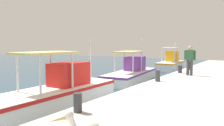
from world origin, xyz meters
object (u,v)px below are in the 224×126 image
object	(u,v)px
mooring_bollard_fourth	(189,66)
fisherman_standing	(190,59)
mooring_bollard_second	(158,76)
fishing_boat_second	(58,93)
fishing_boat_third	(132,73)
mooring_bollard_nearest	(78,103)
fishing_boat_fourth	(171,64)
mooring_bollard_third	(180,69)

from	to	relation	value
mooring_bollard_fourth	fisherman_standing	bearing A→B (deg)	-165.47
mooring_bollard_second	mooring_bollard_fourth	distance (m)	5.96
fishing_boat_second	mooring_bollard_second	xyz separation A→B (m)	(3.93, -2.67, 0.43)
fishing_boat_third	mooring_bollard_fourth	distance (m)	4.09
fisherman_standing	mooring_bollard_fourth	size ratio (longest dim) A/B	3.13
mooring_bollard_nearest	mooring_bollard_second	bearing A→B (deg)	0.00
fishing_boat_second	mooring_bollard_nearest	xyz separation A→B (m)	(-1.86, -2.67, 0.41)
mooring_bollard_nearest	mooring_bollard_second	size ratio (longest dim) A/B	0.95
fishing_boat_third	fishing_boat_fourth	size ratio (longest dim) A/B	1.30
fisherman_standing	mooring_bollard_third	bearing A→B (deg)	43.79
fishing_boat_second	mooring_bollard_fourth	bearing A→B (deg)	-15.11
mooring_bollard_third	fishing_boat_second	bearing A→B (deg)	160.93
fishing_boat_second	fishing_boat_fourth	size ratio (longest dim) A/B	1.25
fisherman_standing	mooring_bollard_nearest	distance (m)	8.84
mooring_bollard_third	mooring_bollard_fourth	world-z (taller)	mooring_bollard_fourth
mooring_bollard_nearest	mooring_bollard_second	distance (m)	5.79
fishing_boat_second	fishing_boat_third	size ratio (longest dim) A/B	0.96
fishing_boat_fourth	fisherman_standing	bearing A→B (deg)	-155.64
fishing_boat_second	mooring_bollard_fourth	xyz separation A→B (m)	(9.88, -2.67, 0.43)
fishing_boat_fourth	fisherman_standing	distance (m)	9.33
fisherman_standing	mooring_bollard_third	xyz separation A→B (m)	(0.80, 0.77, -0.72)
fishing_boat_third	fishing_boat_second	bearing A→B (deg)	-175.55
fisherman_standing	mooring_bollard_nearest	world-z (taller)	fisherman_standing
fishing_boat_second	fishing_boat_fourth	world-z (taller)	fishing_boat_second
fishing_boat_second	fisherman_standing	bearing A→B (deg)	-26.44
fishing_boat_third	mooring_bollard_nearest	xyz separation A→B (m)	(-9.31, -3.25, 0.48)
fishing_boat_second	fishing_boat_fourth	distance (m)	15.36
fishing_boat_fourth	mooring_bollard_nearest	distance (m)	17.49
fishing_boat_fourth	mooring_bollard_nearest	size ratio (longest dim) A/B	9.06
fishing_boat_third	mooring_bollard_nearest	world-z (taller)	fishing_boat_third
fishing_boat_second	mooring_bollard_second	size ratio (longest dim) A/B	10.77
fishing_boat_fourth	mooring_bollard_second	xyz separation A→B (m)	(-11.42, -3.05, 0.42)
fisherman_standing	mooring_bollard_fourth	distance (m)	3.14
mooring_bollard_third	mooring_bollard_fourth	xyz separation A→B (m)	(2.17, 0.00, 0.04)
fishing_boat_second	mooring_bollard_third	world-z (taller)	fishing_boat_second
mooring_bollard_third	mooring_bollard_second	bearing A→B (deg)	-180.00
mooring_bollard_second	mooring_bollard_third	size ratio (longest dim) A/B	1.17
mooring_bollard_nearest	mooring_bollard_fourth	size ratio (longest dim) A/B	0.94
mooring_bollard_fourth	fishing_boat_fourth	bearing A→B (deg)	29.16
fishing_boat_fourth	fisherman_standing	size ratio (longest dim) A/B	2.73
fisherman_standing	mooring_bollard_fourth	xyz separation A→B (m)	(2.97, 0.77, -0.68)
fishing_boat_third	mooring_bollard_fourth	world-z (taller)	fishing_boat_third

